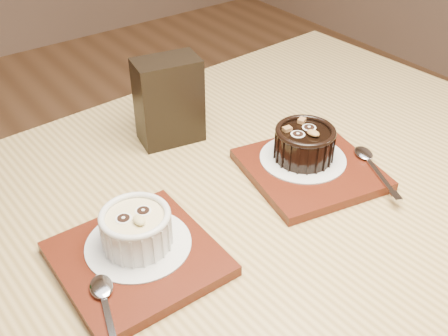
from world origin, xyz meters
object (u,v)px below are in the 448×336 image
Objects in this scene: tray_left at (137,259)px; ramekin_white at (136,227)px; table at (232,270)px; ramekin_dark at (305,142)px; condiment_stand at (169,101)px; tray_right at (310,170)px.

tray_left is 2.10× the size of ramekin_white.
ramekin_dark is at bearing 13.10° from table.
table is 0.28m from condiment_stand.
ramekin_dark is at bearing 81.25° from tray_right.
table is 14.49× the size of ramekin_white.
ramekin_white is 0.27m from condiment_stand.
table is 0.21m from ramekin_dark.
tray_left is at bearing -130.10° from condiment_stand.
ramekin_white reaches higher than tray_left.
ramekin_white is 0.61× the size of condiment_stand.
tray_left is 2.01× the size of ramekin_dark.
condiment_stand reaches higher than table.
condiment_stand is at bearing 49.90° from tray_left.
tray_left is at bearing 176.17° from table.
table is 6.89× the size of tray_right.
tray_right is (0.29, -0.00, -0.04)m from ramekin_white.
condiment_stand is at bearing 53.47° from ramekin_white.
tray_left is at bearing 176.91° from ramekin_dark.
tray_right reaches higher than table.
ramekin_dark is 0.64× the size of condiment_stand.
ramekin_dark is 0.22m from condiment_stand.
condiment_stand is (0.18, 0.22, 0.06)m from tray_left.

